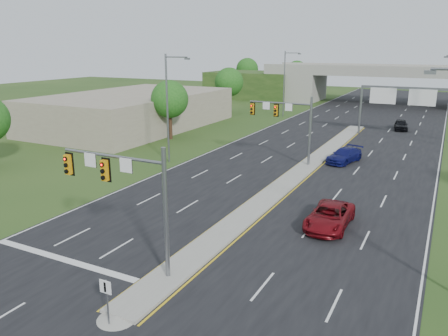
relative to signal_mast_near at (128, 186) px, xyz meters
name	(u,v)px	position (x,y,z in m)	size (l,w,h in m)	color
ground	(168,278)	(2.26, 0.07, -4.73)	(240.00, 240.00, 0.00)	#234217
road	(332,147)	(2.26, 35.07, -4.72)	(24.00, 160.00, 0.02)	black
median	(302,170)	(2.26, 23.07, -4.63)	(2.00, 54.00, 0.16)	gray
median_nose	(117,317)	(2.26, -3.93, -4.63)	(2.00, 2.00, 0.16)	gray
lane_markings	(313,157)	(1.66, 28.99, -4.70)	(23.72, 160.00, 0.01)	gold
signal_mast_near	(128,186)	(0.00, 0.00, 0.00)	(6.62, 0.60, 7.00)	slate
signal_mast_far	(288,118)	(0.00, 25.00, 0.00)	(6.62, 0.60, 7.00)	slate
keep_right_sign	(106,295)	(2.26, -4.45, -3.21)	(0.60, 0.13, 2.20)	slate
sign_gantry	(405,98)	(8.95, 44.99, 0.51)	(11.58, 0.44, 6.67)	slate
overpass	(386,88)	(2.26, 80.07, -1.17)	(80.00, 14.00, 8.10)	gray
lightpole_l_mid	(169,104)	(-11.03, 20.07, 1.38)	(2.85, 0.25, 11.00)	slate
lightpole_l_far	(285,81)	(-11.03, 55.07, 1.38)	(2.85, 0.25, 11.00)	slate
tree_l_near	(170,99)	(-17.74, 30.07, 0.45)	(4.80, 4.80, 7.60)	#382316
tree_l_mid	(229,82)	(-21.74, 55.07, 0.78)	(5.20, 5.20, 8.12)	#382316
tree_back_a	(247,69)	(-35.74, 94.07, 1.11)	(6.00, 6.00, 8.85)	#382316
tree_back_b	(297,72)	(-21.74, 94.07, 0.78)	(5.60, 5.60, 8.32)	#382316
commercial_building	(133,110)	(-27.74, 35.07, -2.23)	(18.00, 30.00, 5.00)	gray
car_far_a	(330,216)	(8.02, 10.61, -3.95)	(2.51, 5.45, 1.52)	maroon
car_far_b	(344,155)	(5.15, 28.23, -3.97)	(2.07, 5.10, 1.48)	#0D1053
car_far_c	(401,125)	(8.38, 50.78, -3.95)	(1.77, 4.41, 1.50)	black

